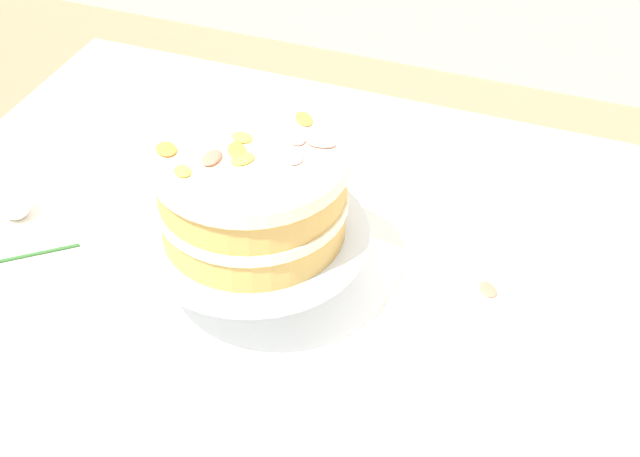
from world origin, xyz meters
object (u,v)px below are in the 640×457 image
(dining_table, at_px, (355,365))
(cake_stand, at_px, (255,240))
(layer_cake, at_px, (252,192))
(fallen_rose, at_px, (13,208))

(dining_table, bearing_deg, cake_stand, 177.27)
(cake_stand, relative_size, layer_cake, 1.22)
(fallen_rose, bearing_deg, cake_stand, -0.91)
(dining_table, height_order, cake_stand, cake_stand)
(dining_table, relative_size, fallen_rose, 9.68)
(layer_cake, xyz_separation_m, fallen_rose, (-0.38, 0.01, -0.14))
(dining_table, relative_size, layer_cake, 5.87)
(layer_cake, height_order, fallen_rose, layer_cake)
(cake_stand, height_order, layer_cake, layer_cake)
(cake_stand, bearing_deg, layer_cake, 132.50)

